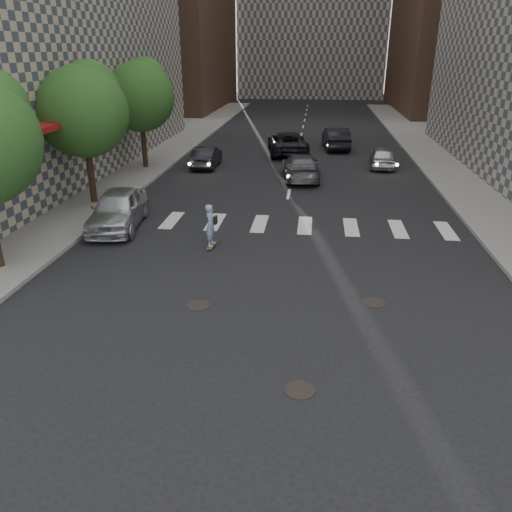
{
  "coord_description": "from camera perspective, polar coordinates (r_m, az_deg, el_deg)",
  "views": [
    {
      "loc": [
        1.3,
        -11.82,
        7.17
      ],
      "look_at": [
        -0.36,
        2.17,
        1.3
      ],
      "focal_mm": 35.0,
      "sensor_mm": 36.0,
      "label": 1
    }
  ],
  "objects": [
    {
      "name": "ground",
      "position": [
        13.89,
        0.41,
        -8.47
      ],
      "size": [
        160.0,
        160.0,
        0.0
      ],
      "primitive_type": "plane",
      "color": "black",
      "rests_on": "ground"
    },
    {
      "name": "sidewalk_left",
      "position": [
        36.23,
        -19.57,
        10.04
      ],
      "size": [
        13.0,
        80.0,
        0.15
      ],
      "primitive_type": "cube",
      "color": "gray",
      "rests_on": "ground"
    },
    {
      "name": "tree_b",
      "position": [
        25.48,
        -19.0,
        15.77
      ],
      "size": [
        4.2,
        4.2,
        6.6
      ],
      "color": "#382619",
      "rests_on": "sidewalk_left"
    },
    {
      "name": "tree_c",
      "position": [
        32.87,
        -12.99,
        17.67
      ],
      "size": [
        4.2,
        4.2,
        6.6
      ],
      "color": "#382619",
      "rests_on": "sidewalk_left"
    },
    {
      "name": "manhole_a",
      "position": [
        11.76,
        5.03,
        -15.01
      ],
      "size": [
        0.7,
        0.7,
        0.02
      ],
      "primitive_type": "cylinder",
      "color": "black",
      "rests_on": "ground"
    },
    {
      "name": "manhole_b",
      "position": [
        15.23,
        -6.62,
        -5.61
      ],
      "size": [
        0.7,
        0.7,
        0.02
      ],
      "primitive_type": "cylinder",
      "color": "black",
      "rests_on": "ground"
    },
    {
      "name": "manhole_c",
      "position": [
        15.7,
        13.35,
        -5.2
      ],
      "size": [
        0.7,
        0.7,
        0.02
      ],
      "primitive_type": "cylinder",
      "color": "black",
      "rests_on": "ground"
    },
    {
      "name": "skateboarder",
      "position": [
        19.25,
        -5.17,
        3.53
      ],
      "size": [
        0.45,
        0.88,
        1.73
      ],
      "rotation": [
        0.0,
        0.0,
        -0.06
      ],
      "color": "brown",
      "rests_on": "ground"
    },
    {
      "name": "silver_sedan",
      "position": [
        22.28,
        -15.5,
        5.22
      ],
      "size": [
        2.5,
        5.0,
        1.64
      ],
      "primitive_type": "imported",
      "rotation": [
        0.0,
        0.0,
        0.12
      ],
      "color": "silver",
      "rests_on": "ground"
    },
    {
      "name": "traffic_car_a",
      "position": [
        33.23,
        -5.68,
        11.22
      ],
      "size": [
        1.47,
        4.05,
        1.33
      ],
      "primitive_type": "imported",
      "rotation": [
        0.0,
        0.0,
        3.16
      ],
      "color": "black",
      "rests_on": "ground"
    },
    {
      "name": "traffic_car_b",
      "position": [
        30.02,
        5.14,
        10.14
      ],
      "size": [
        2.62,
        5.23,
        1.46
      ],
      "primitive_type": "imported",
      "rotation": [
        0.0,
        0.0,
        3.26
      ],
      "color": "#53555A",
      "rests_on": "ground"
    },
    {
      "name": "traffic_car_c",
      "position": [
        37.39,
        3.63,
        12.78
      ],
      "size": [
        3.45,
        6.12,
        1.61
      ],
      "primitive_type": "imported",
      "rotation": [
        0.0,
        0.0,
        3.28
      ],
      "color": "black",
      "rests_on": "ground"
    },
    {
      "name": "traffic_car_d",
      "position": [
        33.99,
        14.29,
        10.93
      ],
      "size": [
        1.97,
        4.13,
        1.36
      ],
      "primitive_type": "imported",
      "rotation": [
        0.0,
        0.0,
        3.05
      ],
      "color": "#B2B5BA",
      "rests_on": "ground"
    },
    {
      "name": "traffic_car_e",
      "position": [
        39.85,
        9.12,
        13.15
      ],
      "size": [
        2.17,
        5.04,
        1.62
      ],
      "primitive_type": "imported",
      "rotation": [
        0.0,
        0.0,
        3.24
      ],
      "color": "black",
      "rests_on": "ground"
    }
  ]
}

